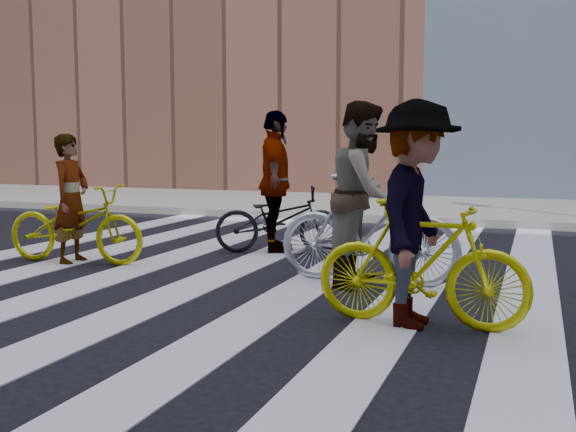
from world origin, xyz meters
The scene contains 11 objects.
ground centered at (0.00, 0.00, 0.00)m, with size 100.00×100.00×0.00m, color black.
sidewalk_far centered at (0.00, 7.50, 0.07)m, with size 100.00×5.00×0.15m, color gray.
zebra_crosswalk centered at (0.00, 0.00, 0.01)m, with size 8.25×10.00×0.01m.
bike_yellow_left centered at (-2.60, -0.37, 0.49)m, with size 0.65×1.87×0.98m, color #D3D10B.
bike_silver_mid centered at (1.12, -0.31, 0.59)m, with size 0.55×1.95×1.17m, color silver.
bike_yellow_right centered at (1.92, -1.80, 0.52)m, with size 0.49×1.74×1.04m, color #D9DA0C.
bike_dark_rear centered at (-0.51, 1.27, 0.46)m, with size 0.60×1.73×0.91m, color black.
rider_left centered at (-2.65, -0.37, 0.80)m, with size 0.59×0.38×1.61m, color slate.
rider_mid centered at (1.07, -0.31, 0.97)m, with size 0.94×0.73×1.93m, color slate.
rider_right centered at (1.87, -1.80, 0.92)m, with size 1.19×0.68×1.84m, color slate.
rider_rear centered at (-0.56, 1.27, 0.97)m, with size 1.13×0.47×1.93m, color slate.
Camera 1 is at (2.79, -7.24, 1.50)m, focal length 42.00 mm.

